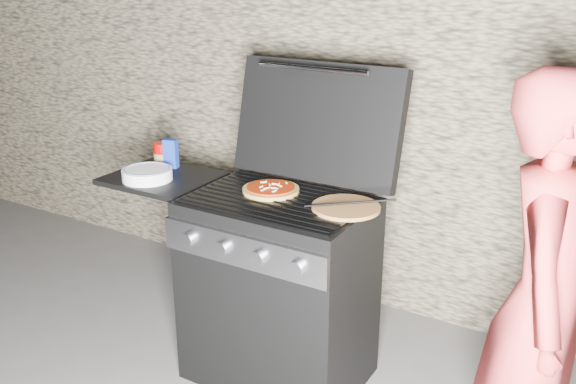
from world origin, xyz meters
The scene contains 10 objects.
ground centered at (0.00, 0.00, 0.00)m, with size 50.00×50.00×0.00m, color #494541.
stone_wall centered at (0.00, 1.05, 0.90)m, with size 8.00×0.35×1.80m, color #8E7D5D.
gas_grill centered at (-0.25, 0.00, 0.46)m, with size 1.34×0.79×0.91m, color black, non-canonical shape.
pizza_topped centered at (-0.07, 0.05, 0.93)m, with size 0.26×0.26×0.03m, color #B07D46, non-canonical shape.
pizza_plain centered at (0.31, 0.04, 0.92)m, with size 0.29×0.29×0.02m, color tan.
sauce_jar centered at (-0.78, 0.13, 0.96)m, with size 0.08×0.08×0.12m, color #A90200.
blue_carton centered at (-0.72, 0.13, 0.98)m, with size 0.07×0.04×0.15m, color navy.
plate_stack centered at (-0.69, -0.08, 0.93)m, with size 0.24×0.24×0.06m, color white.
person centered at (1.16, -0.15, 0.80)m, with size 0.58×0.38×1.60m, color #C23536.
tongs centered at (0.35, 0.00, 0.95)m, with size 0.01×0.01×0.39m, color black.
Camera 1 is at (1.39, -2.25, 1.90)m, focal length 40.00 mm.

